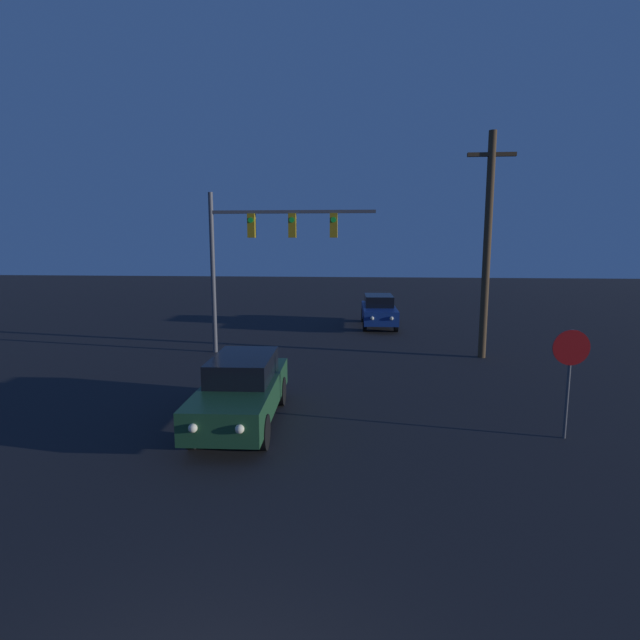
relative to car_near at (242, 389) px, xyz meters
name	(u,v)px	position (x,y,z in m)	size (l,w,h in m)	color
car_near	(242,389)	(0.00, 0.00, 0.00)	(1.82, 4.85, 1.62)	#1E4728
car_far	(379,310)	(3.68, 14.34, 0.00)	(1.80, 4.85, 1.62)	navy
traffic_signal_mast	(260,243)	(-1.08, 7.66, 3.44)	(6.34, 0.30, 6.18)	#4C4C51
stop_sign	(570,362)	(7.34, -0.31, 0.88)	(0.78, 0.07, 2.45)	#4C4C51
utility_pole	(487,243)	(7.36, 7.61, 3.43)	(1.71, 0.28, 8.22)	#4C3823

